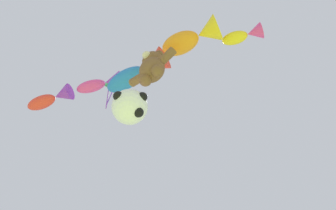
# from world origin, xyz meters

# --- Properties ---
(teddy_bear_kite) EXTENTS (1.81, 0.80, 1.84)m
(teddy_bear_kite) POSITION_xyz_m (-0.75, 3.68, 12.45)
(teddy_bear_kite) COLOR brown
(soccer_ball_kite) EXTENTS (1.12, 1.11, 1.03)m
(soccer_ball_kite) POSITION_xyz_m (-1.59, 3.79, 10.91)
(soccer_ball_kite) COLOR white
(fish_kite_goldfin) EXTENTS (1.57, 1.07, 0.61)m
(fish_kite_goldfin) POSITION_xyz_m (2.01, 5.49, 14.90)
(fish_kite_goldfin) COLOR yellow
(fish_kite_tangerine) EXTENTS (2.34, 1.48, 1.03)m
(fish_kite_tangerine) POSITION_xyz_m (0.55, 4.36, 14.78)
(fish_kite_tangerine) COLOR orange
(fish_kite_cobalt) EXTENTS (2.48, 1.13, 0.86)m
(fish_kite_cobalt) POSITION_xyz_m (-1.57, 3.89, 13.94)
(fish_kite_cobalt) COLOR blue
(fish_kite_magenta) EXTENTS (1.85, 1.22, 0.60)m
(fish_kite_magenta) POSITION_xyz_m (-3.26, 3.52, 14.75)
(fish_kite_magenta) COLOR #E53F9E
(fish_kite_crimson) EXTENTS (1.97, 1.16, 0.67)m
(fish_kite_crimson) POSITION_xyz_m (-5.23, 2.74, 14.81)
(fish_kite_crimson) COLOR red
(diamond_kite) EXTENTS (0.58, 0.65, 2.49)m
(diamond_kite) POSITION_xyz_m (-3.14, 3.93, 14.79)
(diamond_kite) COLOR green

